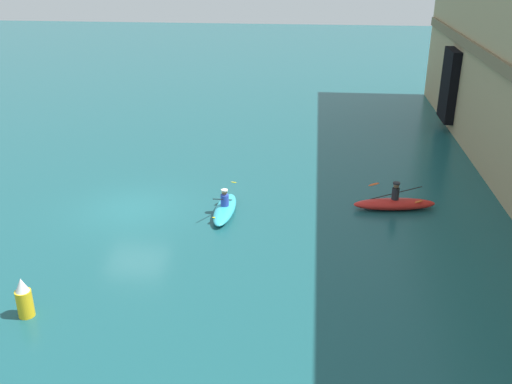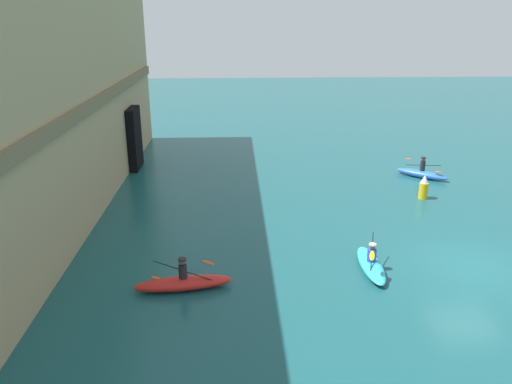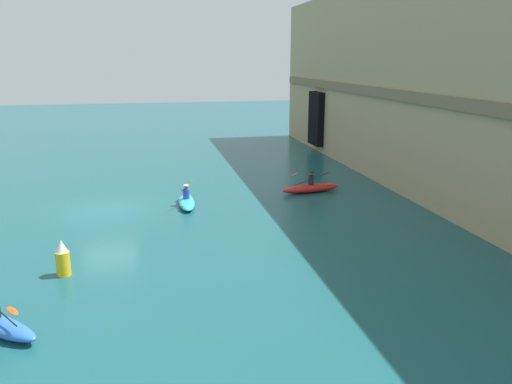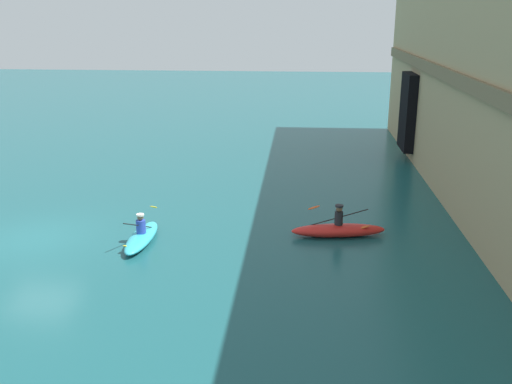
# 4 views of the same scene
# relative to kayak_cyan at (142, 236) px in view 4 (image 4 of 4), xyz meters

# --- Properties ---
(ground_plane) EXTENTS (120.00, 120.00, 0.00)m
(ground_plane) POSITION_rel_kayak_cyan_xyz_m (-0.01, -3.78, -0.21)
(ground_plane) COLOR #195156
(kayak_cyan) EXTENTS (2.99, 0.82, 1.10)m
(kayak_cyan) POSITION_rel_kayak_cyan_xyz_m (0.00, 0.00, 0.00)
(kayak_cyan) COLOR #33B2C6
(kayak_cyan) RESTS_ON ground
(kayak_red) EXTENTS (1.21, 3.38, 1.16)m
(kayak_red) POSITION_rel_kayak_cyan_xyz_m (-1.10, 6.74, 0.04)
(kayak_red) COLOR red
(kayak_red) RESTS_ON ground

